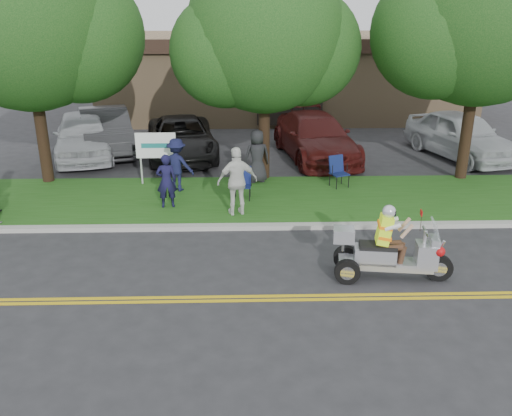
{
  "coord_description": "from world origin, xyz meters",
  "views": [
    {
      "loc": [
        -0.23,
        -9.91,
        5.5
      ],
      "look_at": [
        0.1,
        2.0,
        0.98
      ],
      "focal_mm": 38.0,
      "sensor_mm": 36.0,
      "label": 1
    }
  ],
  "objects_px": {
    "lawn_chair_b": "(338,169)",
    "parked_car_mid": "(181,138)",
    "parked_car_far_left": "(83,135)",
    "spectator_adult_right": "(237,181)",
    "parked_car_far_right": "(461,135)",
    "parked_car_right": "(315,137)",
    "lawn_chair_a": "(243,181)",
    "spectator_adult_left": "(166,181)",
    "parked_car_left": "(106,131)",
    "trike_scooter": "(387,253)"
  },
  "relations": [
    {
      "from": "trike_scooter",
      "to": "parked_car_far_left",
      "type": "xyz_separation_m",
      "value": [
        -8.97,
        9.87,
        0.28
      ]
    },
    {
      "from": "trike_scooter",
      "to": "spectator_adult_left",
      "type": "relative_size",
      "value": 1.66
    },
    {
      "from": "spectator_adult_left",
      "to": "parked_car_far_right",
      "type": "bearing_deg",
      "value": -162.38
    },
    {
      "from": "lawn_chair_b",
      "to": "parked_car_right",
      "type": "bearing_deg",
      "value": 71.04
    },
    {
      "from": "lawn_chair_b",
      "to": "parked_car_far_right",
      "type": "relative_size",
      "value": 0.19
    },
    {
      "from": "spectator_adult_right",
      "to": "parked_car_far_left",
      "type": "xyz_separation_m",
      "value": [
        -5.81,
        6.3,
        -0.18
      ]
    },
    {
      "from": "lawn_chair_a",
      "to": "parked_car_right",
      "type": "bearing_deg",
      "value": 63.39
    },
    {
      "from": "spectator_adult_left",
      "to": "parked_car_right",
      "type": "distance_m",
      "value": 7.26
    },
    {
      "from": "parked_car_left",
      "to": "spectator_adult_left",
      "type": "bearing_deg",
      "value": -81.78
    },
    {
      "from": "lawn_chair_a",
      "to": "parked_car_far_right",
      "type": "bearing_deg",
      "value": 33.02
    },
    {
      "from": "spectator_adult_right",
      "to": "trike_scooter",
      "type": "bearing_deg",
      "value": 117.53
    },
    {
      "from": "trike_scooter",
      "to": "spectator_adult_right",
      "type": "xyz_separation_m",
      "value": [
        -3.16,
        3.57,
        0.46
      ]
    },
    {
      "from": "lawn_chair_b",
      "to": "parked_car_far_right",
      "type": "distance_m",
      "value": 6.34
    },
    {
      "from": "spectator_adult_right",
      "to": "parked_car_far_right",
      "type": "bearing_deg",
      "value": -158.59
    },
    {
      "from": "parked_car_far_left",
      "to": "spectator_adult_left",
      "type": "bearing_deg",
      "value": -70.95
    },
    {
      "from": "parked_car_left",
      "to": "parked_car_far_right",
      "type": "relative_size",
      "value": 1.01
    },
    {
      "from": "parked_car_far_left",
      "to": "parked_car_far_right",
      "type": "distance_m",
      "value": 14.17
    },
    {
      "from": "lawn_chair_b",
      "to": "parked_car_far_right",
      "type": "xyz_separation_m",
      "value": [
        5.23,
        3.57,
        0.22
      ]
    },
    {
      "from": "trike_scooter",
      "to": "parked_car_left",
      "type": "xyz_separation_m",
      "value": [
        -8.3,
        10.64,
        0.26
      ]
    },
    {
      "from": "lawn_chair_b",
      "to": "parked_car_mid",
      "type": "xyz_separation_m",
      "value": [
        -5.27,
        3.93,
        0.09
      ]
    },
    {
      "from": "parked_car_far_left",
      "to": "trike_scooter",
      "type": "bearing_deg",
      "value": -62.61
    },
    {
      "from": "trike_scooter",
      "to": "parked_car_far_right",
      "type": "distance_m",
      "value": 10.83
    },
    {
      "from": "parked_car_right",
      "to": "spectator_adult_right",
      "type": "bearing_deg",
      "value": -125.38
    },
    {
      "from": "spectator_adult_left",
      "to": "parked_car_left",
      "type": "height_order",
      "value": "parked_car_left"
    },
    {
      "from": "parked_car_far_left",
      "to": "parked_car_mid",
      "type": "height_order",
      "value": "parked_car_far_left"
    },
    {
      "from": "parked_car_right",
      "to": "parked_car_left",
      "type": "bearing_deg",
      "value": 162.73
    },
    {
      "from": "spectator_adult_right",
      "to": "parked_car_far_right",
      "type": "xyz_separation_m",
      "value": [
        8.35,
        5.92,
        -0.17
      ]
    },
    {
      "from": "lawn_chair_a",
      "to": "spectator_adult_left",
      "type": "height_order",
      "value": "spectator_adult_left"
    },
    {
      "from": "lawn_chair_a",
      "to": "trike_scooter",
      "type": "bearing_deg",
      "value": -54.66
    },
    {
      "from": "spectator_adult_left",
      "to": "parked_car_left",
      "type": "relative_size",
      "value": 0.3
    },
    {
      "from": "lawn_chair_b",
      "to": "spectator_adult_right",
      "type": "relative_size",
      "value": 0.52
    },
    {
      "from": "trike_scooter",
      "to": "parked_car_left",
      "type": "relative_size",
      "value": 0.5
    },
    {
      "from": "spectator_adult_right",
      "to": "parked_car_left",
      "type": "height_order",
      "value": "spectator_adult_right"
    },
    {
      "from": "parked_car_right",
      "to": "parked_car_far_right",
      "type": "xyz_separation_m",
      "value": [
        5.47,
        -0.08,
        0.05
      ]
    },
    {
      "from": "parked_car_right",
      "to": "lawn_chair_a",
      "type": "bearing_deg",
      "value": -129.95
    },
    {
      "from": "trike_scooter",
      "to": "parked_car_far_left",
      "type": "height_order",
      "value": "parked_car_far_left"
    },
    {
      "from": "spectator_adult_right",
      "to": "parked_car_far_left",
      "type": "bearing_deg",
      "value": -61.24
    },
    {
      "from": "lawn_chair_a",
      "to": "spectator_adult_left",
      "type": "bearing_deg",
      "value": -158.01
    },
    {
      "from": "parked_car_far_left",
      "to": "spectator_adult_right",
      "type": "bearing_deg",
      "value": -62.18
    },
    {
      "from": "lawn_chair_b",
      "to": "parked_car_mid",
      "type": "bearing_deg",
      "value": 120.61
    },
    {
      "from": "parked_car_mid",
      "to": "parked_car_far_left",
      "type": "bearing_deg",
      "value": 170.77
    },
    {
      "from": "lawn_chair_b",
      "to": "parked_car_far_right",
      "type": "bearing_deg",
      "value": 11.6
    },
    {
      "from": "spectator_adult_left",
      "to": "spectator_adult_right",
      "type": "bearing_deg",
      "value": 153.51
    },
    {
      "from": "parked_car_right",
      "to": "parked_car_far_right",
      "type": "height_order",
      "value": "parked_car_far_right"
    },
    {
      "from": "parked_car_left",
      "to": "parked_car_mid",
      "type": "xyz_separation_m",
      "value": [
        3.0,
        -0.78,
        -0.11
      ]
    },
    {
      "from": "spectator_adult_left",
      "to": "parked_car_far_left",
      "type": "height_order",
      "value": "parked_car_far_left"
    },
    {
      "from": "parked_car_left",
      "to": "parked_car_far_right",
      "type": "bearing_deg",
      "value": -22.74
    },
    {
      "from": "parked_car_left",
      "to": "parked_car_right",
      "type": "height_order",
      "value": "parked_car_left"
    },
    {
      "from": "parked_car_far_left",
      "to": "parked_car_far_right",
      "type": "xyz_separation_m",
      "value": [
        14.16,
        -0.38,
        0.0
      ]
    },
    {
      "from": "parked_car_right",
      "to": "trike_scooter",
      "type": "bearing_deg",
      "value": -98.07
    }
  ]
}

